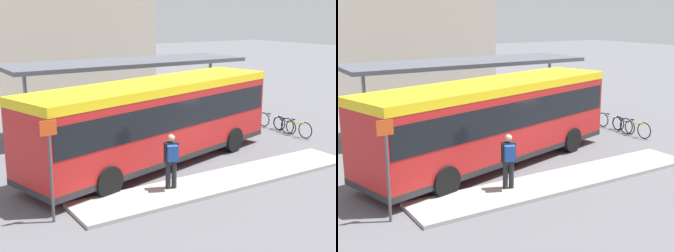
% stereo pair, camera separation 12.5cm
% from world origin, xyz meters
% --- Properties ---
extents(ground_plane, '(120.00, 120.00, 0.00)m').
position_xyz_m(ground_plane, '(0.00, 0.00, 0.00)').
color(ground_plane, '#5B5B60').
extents(curb_island, '(10.46, 1.80, 0.12)m').
position_xyz_m(curb_island, '(0.92, -2.86, 0.06)').
color(curb_island, '#9E9E99').
rests_on(curb_island, ground_plane).
extents(city_bus, '(10.86, 5.10, 3.07)m').
position_xyz_m(city_bus, '(0.01, 0.00, 1.80)').
color(city_bus, red).
rests_on(city_bus, ground_plane).
extents(pedestrian_waiting, '(0.50, 0.54, 1.74)m').
position_xyz_m(pedestrian_waiting, '(-1.04, -2.67, 1.12)').
color(pedestrian_waiting, '#232328').
rests_on(pedestrian_waiting, curb_island).
extents(bicycle_yellow, '(0.48, 1.78, 0.77)m').
position_xyz_m(bicycle_yellow, '(7.47, 0.07, 0.38)').
color(bicycle_yellow, black).
rests_on(bicycle_yellow, ground_plane).
extents(bicycle_blue, '(0.48, 1.52, 0.66)m').
position_xyz_m(bicycle_blue, '(7.60, 0.91, 0.33)').
color(bicycle_blue, black).
rests_on(bicycle_blue, ground_plane).
extents(bicycle_white, '(0.48, 1.66, 0.72)m').
position_xyz_m(bicycle_white, '(7.58, 1.74, 0.36)').
color(bicycle_white, black).
rests_on(bicycle_white, ground_plane).
extents(station_shelter, '(11.54, 3.47, 3.27)m').
position_xyz_m(station_shelter, '(1.77, 5.49, 3.15)').
color(station_shelter, '#4C515B').
rests_on(station_shelter, ground_plane).
extents(platform_sign, '(0.44, 0.08, 2.80)m').
position_xyz_m(platform_sign, '(-4.86, -2.77, 1.56)').
color(platform_sign, '#4C4C51').
rests_on(platform_sign, ground_plane).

